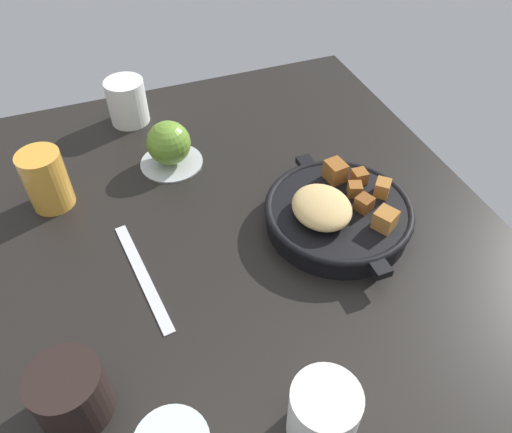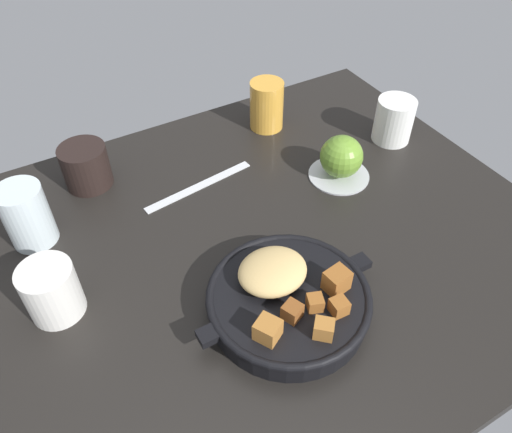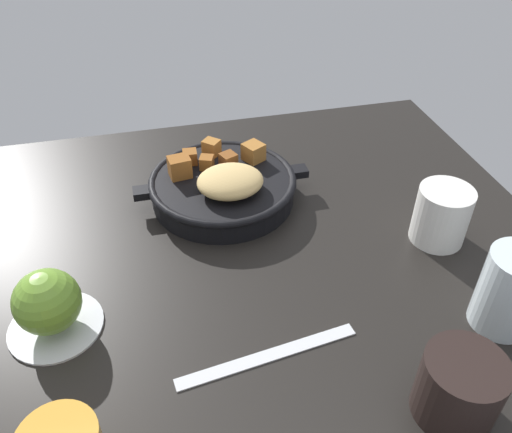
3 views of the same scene
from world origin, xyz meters
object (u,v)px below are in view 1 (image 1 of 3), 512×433
(red_apple, at_px, (169,143))
(coffee_mug_dark, at_px, (71,394))
(cast_iron_skillet, at_px, (337,213))
(juice_glass_amber, at_px, (46,180))
(butter_knife, at_px, (143,275))
(white_creamer_pitcher, at_px, (127,102))
(ceramic_mug_white, at_px, (323,414))

(red_apple, distance_m, coffee_mug_dark, 0.45)
(cast_iron_skillet, relative_size, juice_glass_amber, 2.75)
(coffee_mug_dark, bearing_deg, red_apple, -27.38)
(butter_knife, bearing_deg, cast_iron_skillet, -98.77)
(butter_knife, xyz_separation_m, coffee_mug_dark, (-0.16, 0.11, 0.04))
(juice_glass_amber, distance_m, white_creamer_pitcher, 0.25)
(butter_knife, height_order, juice_glass_amber, juice_glass_amber)
(butter_knife, bearing_deg, coffee_mug_dark, 139.63)
(coffee_mug_dark, bearing_deg, ceramic_mug_white, -115.65)
(cast_iron_skillet, height_order, coffee_mug_dark, coffee_mug_dark)
(red_apple, relative_size, ceramic_mug_white, 0.92)
(white_creamer_pitcher, bearing_deg, juice_glass_amber, 139.94)
(white_creamer_pitcher, bearing_deg, cast_iron_skillet, -148.40)
(cast_iron_skillet, distance_m, white_creamer_pitcher, 0.46)
(white_creamer_pitcher, relative_size, coffee_mug_dark, 1.05)
(red_apple, bearing_deg, ceramic_mug_white, -175.46)
(red_apple, relative_size, butter_knife, 0.36)
(cast_iron_skillet, bearing_deg, juice_glass_amber, 62.86)
(cast_iron_skillet, xyz_separation_m, coffee_mug_dark, (-0.16, 0.41, 0.01))
(cast_iron_skillet, xyz_separation_m, juice_glass_amber, (0.21, 0.40, 0.02))
(red_apple, distance_m, white_creamer_pitcher, 0.16)
(cast_iron_skillet, height_order, butter_knife, cast_iron_skillet)
(ceramic_mug_white, bearing_deg, white_creamer_pitcher, 7.10)
(juice_glass_amber, xyz_separation_m, coffee_mug_dark, (-0.36, 0.00, -0.01))
(red_apple, distance_m, juice_glass_amber, 0.20)
(red_apple, relative_size, white_creamer_pitcher, 0.89)
(butter_knife, distance_m, ceramic_mug_white, 0.32)
(red_apple, height_order, juice_glass_amber, juice_glass_amber)
(juice_glass_amber, relative_size, ceramic_mug_white, 1.19)
(juice_glass_amber, bearing_deg, red_apple, -80.85)
(butter_knife, height_order, white_creamer_pitcher, white_creamer_pitcher)
(ceramic_mug_white, relative_size, coffee_mug_dark, 1.01)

